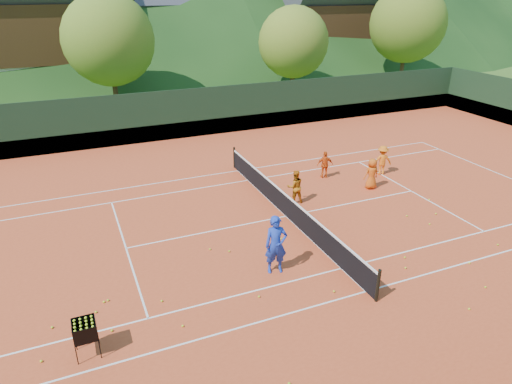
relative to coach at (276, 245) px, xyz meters
name	(u,v)px	position (x,y,z in m)	size (l,w,h in m)	color
ground	(286,217)	(2.09, 3.39, -1.02)	(400.00, 400.00, 0.00)	#35561A
clay_court	(286,216)	(2.09, 3.39, -1.01)	(40.00, 24.00, 0.02)	#C1411F
coach	(276,245)	(0.00, 0.00, 0.00)	(0.73, 0.48, 2.00)	#1C39B8
student_a	(295,187)	(3.01, 4.43, -0.26)	(0.72, 0.56, 1.48)	#CB6B12
student_b	(325,165)	(5.66, 6.38, -0.33)	(0.78, 0.33, 1.34)	#E25214
student_c	(372,174)	(6.95, 4.41, -0.28)	(0.70, 0.46, 1.44)	#D65713
student_d	(382,160)	(8.49, 5.66, -0.26)	(0.95, 0.55, 1.47)	orange
tennis_ball_0	(162,301)	(-3.80, -0.14, -0.96)	(0.07, 0.07, 0.07)	#C3E826
tennis_ball_1	(407,216)	(6.59, 1.43, -0.96)	(0.07, 0.07, 0.07)	#C3E826
tennis_ball_2	(334,291)	(1.16, -1.74, -0.96)	(0.07, 0.07, 0.07)	#C3E826
tennis_ball_3	(470,263)	(6.22, -2.18, -0.96)	(0.07, 0.07, 0.07)	#C3E826
tennis_ball_4	(430,224)	(6.95, 0.52, -0.96)	(0.07, 0.07, 0.07)	#C3E826
tennis_ball_5	(210,249)	(-1.58, 2.10, -0.96)	(0.07, 0.07, 0.07)	#C3E826
tennis_ball_6	(229,251)	(-1.00, 1.71, -0.96)	(0.07, 0.07, 0.07)	#C3E826
tennis_ball_7	(342,263)	(2.25, -0.49, -0.96)	(0.07, 0.07, 0.07)	#C3E826
tennis_ball_8	(405,257)	(4.44, -1.04, -0.96)	(0.07, 0.07, 0.07)	#C3E826
tennis_ball_9	(498,245)	(8.10, -1.68, -0.96)	(0.07, 0.07, 0.07)	#C3E826
tennis_ball_11	(485,287)	(5.60, -3.40, -0.96)	(0.07, 0.07, 0.07)	#C3E826
tennis_ball_12	(436,214)	(7.82, 1.12, -0.96)	(0.07, 0.07, 0.07)	#C3E826
tennis_ball_13	(259,297)	(-1.05, -1.08, -0.96)	(0.07, 0.07, 0.07)	#C3E826
tennis_ball_14	(357,275)	(2.31, -1.27, -0.96)	(0.07, 0.07, 0.07)	#C3E826
tennis_ball_15	(96,312)	(-5.64, 0.10, -0.96)	(0.07, 0.07, 0.07)	#C3E826
tennis_ball_16	(281,239)	(1.08, 1.78, -0.96)	(0.07, 0.07, 0.07)	#C3E826
tennis_ball_17	(104,302)	(-5.38, 0.49, -0.96)	(0.07, 0.07, 0.07)	#C3E826
tennis_ball_18	(112,331)	(-5.32, -0.88, -0.96)	(0.07, 0.07, 0.07)	#C3E826
tennis_ball_19	(41,361)	(-7.08, -1.33, -0.96)	(0.07, 0.07, 0.07)	#C3E826
tennis_ball_21	(289,384)	(-1.71, -4.38, -0.96)	(0.07, 0.07, 0.07)	#C3E826
tennis_ball_22	(183,326)	(-3.50, -1.45, -0.96)	(0.07, 0.07, 0.07)	#C3E826
tennis_ball_23	(108,300)	(-5.26, 0.52, -0.96)	(0.07, 0.07, 0.07)	#C3E826
tennis_ball_24	(429,200)	(8.54, 2.30, -0.96)	(0.07, 0.07, 0.07)	#C3E826
tennis_ball_25	(52,327)	(-6.81, -0.10, -0.96)	(0.07, 0.07, 0.07)	#C3E826
tennis_ball_26	(469,309)	(4.31, -3.99, -0.96)	(0.07, 0.07, 0.07)	#C3E826
tennis_ball_27	(406,268)	(4.03, -1.57, -0.96)	(0.07, 0.07, 0.07)	#C3E826
court_lines	(286,216)	(2.09, 3.39, -0.99)	(23.83, 11.03, 0.00)	white
tennis_net	(286,205)	(2.09, 3.39, -0.50)	(0.10, 12.07, 1.10)	black
perimeter_fence	(287,188)	(2.09, 3.39, 0.25)	(40.40, 24.24, 3.00)	black
ball_hopper	(85,331)	(-5.96, -1.49, -0.25)	(0.57, 0.57, 1.00)	black
chalet_left	(19,25)	(-7.91, 33.39, 4.63)	(13.80, 9.93, 12.92)	beige
chalet_mid	(193,25)	(8.09, 37.39, 3.97)	(12.65, 8.82, 11.45)	beige
chalet_right	(330,21)	(22.09, 33.39, 4.24)	(11.50, 8.82, 11.91)	beige
tree_b	(109,40)	(-1.91, 23.39, 4.18)	(6.40, 6.40, 8.40)	#41281A
tree_c	(294,42)	(12.09, 22.39, 3.53)	(5.60, 5.60, 7.35)	#402B19
tree_d	(408,24)	(24.09, 23.39, 4.50)	(6.80, 6.80, 8.93)	#3E2919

